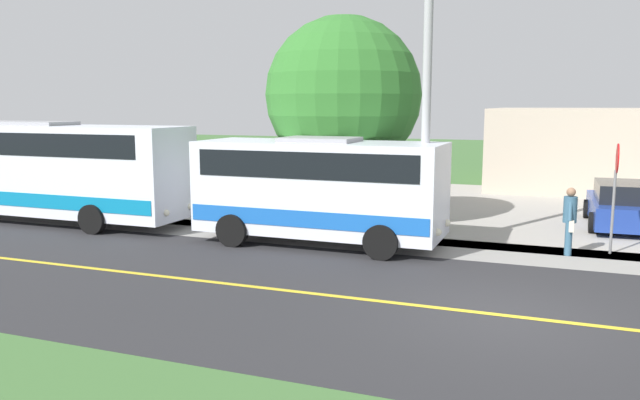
% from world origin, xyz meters
% --- Properties ---
extents(ground_plane, '(120.00, 120.00, 0.00)m').
position_xyz_m(ground_plane, '(0.00, 0.00, 0.00)').
color(ground_plane, '#3D6633').
extents(road_surface, '(8.00, 100.00, 0.01)m').
position_xyz_m(road_surface, '(0.00, 0.00, 0.00)').
color(road_surface, '#28282B').
rests_on(road_surface, ground).
extents(sidewalk, '(2.40, 100.00, 0.01)m').
position_xyz_m(sidewalk, '(-5.20, 0.00, 0.00)').
color(sidewalk, gray).
rests_on(sidewalk, ground).
extents(parking_lot_surface, '(14.00, 36.00, 0.01)m').
position_xyz_m(parking_lot_surface, '(-12.40, 3.00, 0.00)').
color(parking_lot_surface, '#9E9991').
rests_on(parking_lot_surface, ground).
extents(road_centre_line, '(0.16, 100.00, 0.00)m').
position_xyz_m(road_centre_line, '(0.00, 0.00, 0.01)').
color(road_centre_line, gold).
rests_on(road_centre_line, ground).
extents(shuttle_bus_front, '(2.69, 6.92, 2.97)m').
position_xyz_m(shuttle_bus_front, '(-4.52, -5.39, 1.63)').
color(shuttle_bus_front, silver).
rests_on(shuttle_bus_front, ground).
extents(transit_bus_rear, '(2.58, 11.98, 3.31)m').
position_xyz_m(transit_bus_rear, '(-4.47, -15.93, 1.81)').
color(transit_bus_rear, silver).
rests_on(transit_bus_rear, ground).
extents(pedestrian_with_bags, '(0.72, 0.34, 1.76)m').
position_xyz_m(pedestrian_with_bags, '(-5.59, 1.11, 0.95)').
color(pedestrian_with_bags, '#335972').
rests_on(pedestrian_with_bags, ground).
extents(stop_sign, '(0.76, 0.07, 2.88)m').
position_xyz_m(stop_sign, '(-6.10, 2.15, 1.96)').
color(stop_sign, slate).
rests_on(stop_sign, ground).
extents(street_light_pole, '(1.97, 0.24, 8.70)m').
position_xyz_m(street_light_pole, '(-4.89, -2.57, 4.76)').
color(street_light_pole, '#9E9EA3').
rests_on(street_light_pole, ground).
extents(parked_car_near, '(4.45, 2.11, 1.45)m').
position_xyz_m(parked_car_near, '(-10.19, 2.67, 0.69)').
color(parked_car_near, navy).
rests_on(parked_car_near, ground).
extents(tree_curbside, '(4.91, 4.91, 6.62)m').
position_xyz_m(tree_curbside, '(-7.40, -5.71, 4.16)').
color(tree_curbside, brown).
rests_on(tree_curbside, ground).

